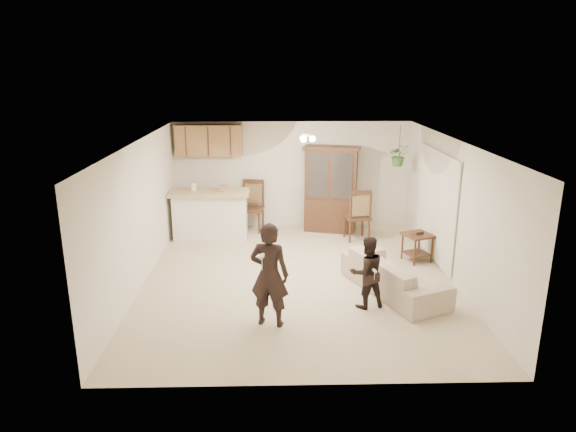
{
  "coord_description": "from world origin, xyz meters",
  "views": [
    {
      "loc": [
        -0.4,
        -8.64,
        3.72
      ],
      "look_at": [
        -0.17,
        0.4,
        1.07
      ],
      "focal_mm": 32.0,
      "sensor_mm": 36.0,
      "label": 1
    }
  ],
  "objects_px": {
    "sofa": "(394,272)",
    "side_table": "(417,247)",
    "adult": "(269,268)",
    "child": "(367,267)",
    "chair_bar": "(205,225)",
    "china_hutch": "(331,190)",
    "chair_hutch_left": "(252,217)",
    "chair_hutch_right": "(356,225)"
  },
  "relations": [
    {
      "from": "chair_hutch_right",
      "to": "chair_bar",
      "type": "bearing_deg",
      "value": -12.95
    },
    {
      "from": "side_table",
      "to": "chair_hutch_right",
      "type": "distance_m",
      "value": 1.68
    },
    {
      "from": "adult",
      "to": "child",
      "type": "relative_size",
      "value": 1.33
    },
    {
      "from": "chair_hutch_left",
      "to": "sofa",
      "type": "bearing_deg",
      "value": -43.64
    },
    {
      "from": "chair_hutch_left",
      "to": "chair_hutch_right",
      "type": "xyz_separation_m",
      "value": [
        2.35,
        -0.72,
        -0.0
      ]
    },
    {
      "from": "sofa",
      "to": "side_table",
      "type": "relative_size",
      "value": 2.83
    },
    {
      "from": "sofa",
      "to": "china_hutch",
      "type": "distance_m",
      "value": 3.57
    },
    {
      "from": "side_table",
      "to": "sofa",
      "type": "bearing_deg",
      "value": -118.63
    },
    {
      "from": "chair_hutch_right",
      "to": "child",
      "type": "bearing_deg",
      "value": 74.76
    },
    {
      "from": "adult",
      "to": "chair_hutch_left",
      "type": "distance_m",
      "value": 4.66
    },
    {
      "from": "china_hutch",
      "to": "chair_hutch_right",
      "type": "relative_size",
      "value": 1.7
    },
    {
      "from": "sofa",
      "to": "chair_bar",
      "type": "xyz_separation_m",
      "value": [
        -3.6,
        3.03,
        -0.09
      ]
    },
    {
      "from": "sofa",
      "to": "adult",
      "type": "bearing_deg",
      "value": 94.5
    },
    {
      "from": "sofa",
      "to": "chair_bar",
      "type": "relative_size",
      "value": 1.93
    },
    {
      "from": "chair_hutch_left",
      "to": "chair_hutch_right",
      "type": "distance_m",
      "value": 2.45
    },
    {
      "from": "chair_bar",
      "to": "chair_hutch_left",
      "type": "distance_m",
      "value": 1.15
    },
    {
      "from": "adult",
      "to": "child",
      "type": "bearing_deg",
      "value": -145.42
    },
    {
      "from": "adult",
      "to": "chair_hutch_right",
      "type": "bearing_deg",
      "value": -101.06
    },
    {
      "from": "child",
      "to": "china_hutch",
      "type": "distance_m",
      "value": 4.0
    },
    {
      "from": "child",
      "to": "chair_hutch_left",
      "type": "distance_m",
      "value": 4.53
    },
    {
      "from": "child",
      "to": "chair_hutch_left",
      "type": "relative_size",
      "value": 1.15
    },
    {
      "from": "child",
      "to": "adult",
      "type": "bearing_deg",
      "value": 5.21
    },
    {
      "from": "chair_bar",
      "to": "china_hutch",
      "type": "bearing_deg",
      "value": -18.47
    },
    {
      "from": "child",
      "to": "china_hutch",
      "type": "bearing_deg",
      "value": -102.23
    },
    {
      "from": "child",
      "to": "china_hutch",
      "type": "height_order",
      "value": "china_hutch"
    },
    {
      "from": "adult",
      "to": "side_table",
      "type": "bearing_deg",
      "value": -123.86
    },
    {
      "from": "adult",
      "to": "china_hutch",
      "type": "bearing_deg",
      "value": -91.99
    },
    {
      "from": "sofa",
      "to": "adult",
      "type": "xyz_separation_m",
      "value": [
        -2.1,
        -1.09,
        0.53
      ]
    },
    {
      "from": "chair_hutch_left",
      "to": "chair_hutch_right",
      "type": "height_order",
      "value": "chair_hutch_left"
    },
    {
      "from": "chair_hutch_right",
      "to": "chair_hutch_left",
      "type": "bearing_deg",
      "value": -26.02
    },
    {
      "from": "china_hutch",
      "to": "child",
      "type": "bearing_deg",
      "value": -73.67
    },
    {
      "from": "chair_bar",
      "to": "sofa",
      "type": "bearing_deg",
      "value": -66.77
    },
    {
      "from": "adult",
      "to": "china_hutch",
      "type": "relative_size",
      "value": 0.91
    },
    {
      "from": "adult",
      "to": "chair_hutch_right",
      "type": "xyz_separation_m",
      "value": [
        1.89,
        3.89,
        -0.57
      ]
    },
    {
      "from": "sofa",
      "to": "side_table",
      "type": "distance_m",
      "value": 1.65
    },
    {
      "from": "chair_hutch_right",
      "to": "adult",
      "type": "bearing_deg",
      "value": 54.97
    },
    {
      "from": "adult",
      "to": "chair_bar",
      "type": "height_order",
      "value": "adult"
    },
    {
      "from": "side_table",
      "to": "chair_bar",
      "type": "xyz_separation_m",
      "value": [
        -4.38,
        1.59,
        -0.02
      ]
    },
    {
      "from": "side_table",
      "to": "chair_bar",
      "type": "height_order",
      "value": "chair_bar"
    },
    {
      "from": "child",
      "to": "chair_hutch_right",
      "type": "relative_size",
      "value": 1.15
    },
    {
      "from": "sofa",
      "to": "child",
      "type": "xyz_separation_m",
      "value": [
        -0.57,
        -0.54,
        0.31
      ]
    },
    {
      "from": "adult",
      "to": "chair_hutch_left",
      "type": "height_order",
      "value": "adult"
    }
  ]
}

